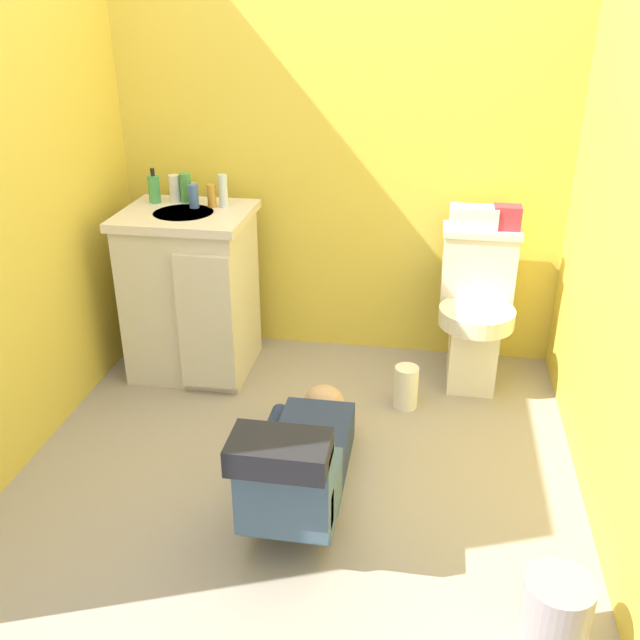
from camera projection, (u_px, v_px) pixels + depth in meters
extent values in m
cube|color=gray|center=(300.00, 466.00, 2.87)|extent=(2.70, 3.15, 0.04)
cube|color=#E3C545|center=(341.00, 117.00, 3.34)|extent=(2.36, 0.08, 2.40)
cube|color=silver|center=(472.00, 347.00, 3.37)|extent=(0.22, 0.30, 0.38)
cylinder|color=silver|center=(477.00, 317.00, 3.24)|extent=(0.35, 0.35, 0.08)
cube|color=silver|center=(478.00, 268.00, 3.34)|extent=(0.34, 0.17, 0.34)
cube|color=silver|center=(482.00, 231.00, 3.26)|extent=(0.36, 0.19, 0.03)
cube|color=beige|center=(192.00, 296.00, 3.43)|extent=(0.56, 0.48, 0.78)
cube|color=silver|center=(185.00, 215.00, 3.26)|extent=(0.60, 0.52, 0.04)
cylinder|color=silver|center=(184.00, 218.00, 3.24)|extent=(0.28, 0.28, 0.05)
cube|color=beige|center=(206.00, 324.00, 3.19)|extent=(0.26, 0.03, 0.66)
cylinder|color=silver|center=(194.00, 193.00, 3.35)|extent=(0.02, 0.02, 0.10)
cube|color=navy|center=(311.00, 452.00, 2.78)|extent=(0.29, 0.52, 0.17)
sphere|color=tan|center=(324.00, 406.00, 3.07)|extent=(0.19, 0.19, 0.19)
cube|color=#466075|center=(293.00, 491.00, 2.42)|extent=(0.31, 0.28, 0.20)
cube|color=#466075|center=(284.00, 489.00, 2.24)|extent=(0.31, 0.12, 0.32)
cube|color=black|center=(279.00, 452.00, 2.13)|extent=(0.31, 0.19, 0.09)
cylinder|color=navy|center=(273.00, 430.00, 2.96)|extent=(0.08, 0.30, 0.08)
cube|color=silver|center=(474.00, 217.00, 3.24)|extent=(0.22, 0.11, 0.10)
cube|color=#B22D3F|center=(507.00, 217.00, 3.21)|extent=(0.12, 0.09, 0.11)
cylinder|color=#459C54|center=(154.00, 189.00, 3.36)|extent=(0.06, 0.06, 0.13)
cylinder|color=black|center=(152.00, 172.00, 3.32)|extent=(0.02, 0.02, 0.04)
cylinder|color=silver|center=(175.00, 189.00, 3.37)|extent=(0.05, 0.05, 0.13)
cylinder|color=#4A994A|center=(186.00, 188.00, 3.36)|extent=(0.05, 0.05, 0.14)
cylinder|color=#4567B7|center=(194.00, 196.00, 3.28)|extent=(0.05, 0.05, 0.11)
cylinder|color=gold|center=(212.00, 196.00, 3.29)|extent=(0.04, 0.04, 0.11)
cylinder|color=silver|center=(223.00, 191.00, 3.28)|extent=(0.04, 0.04, 0.15)
cylinder|color=#9D9092|center=(554.00, 618.00, 1.98)|extent=(0.20, 0.20, 0.27)
cylinder|color=white|center=(406.00, 387.00, 3.21)|extent=(0.11, 0.11, 0.20)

